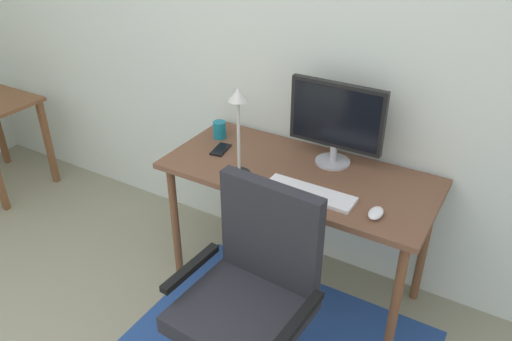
% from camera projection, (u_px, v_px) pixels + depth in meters
% --- Properties ---
extents(wall_back, '(6.00, 0.10, 2.60)m').
position_uv_depth(wall_back, '(279.00, 35.00, 2.67)').
color(wall_back, silver).
rests_on(wall_back, ground).
extents(desk, '(1.37, 0.62, 0.75)m').
position_uv_depth(desk, '(298.00, 185.00, 2.56)').
color(desk, brown).
rests_on(desk, ground).
extents(monitor, '(0.49, 0.18, 0.43)m').
position_uv_depth(monitor, '(336.00, 119.00, 2.47)').
color(monitor, '#B2B2B7').
rests_on(monitor, desk).
extents(keyboard, '(0.43, 0.13, 0.02)m').
position_uv_depth(keyboard, '(309.00, 193.00, 2.33)').
color(keyboard, white).
rests_on(keyboard, desk).
extents(computer_mouse, '(0.06, 0.10, 0.03)m').
position_uv_depth(computer_mouse, '(376.00, 213.00, 2.17)').
color(computer_mouse, white).
rests_on(computer_mouse, desk).
extents(coffee_cup, '(0.07, 0.07, 0.10)m').
position_uv_depth(coffee_cup, '(220.00, 130.00, 2.82)').
color(coffee_cup, '#177386').
rests_on(coffee_cup, desk).
extents(cell_phone, '(0.09, 0.15, 0.01)m').
position_uv_depth(cell_phone, '(221.00, 150.00, 2.71)').
color(cell_phone, black).
rests_on(cell_phone, desk).
extents(desk_lamp, '(0.11, 0.11, 0.45)m').
position_uv_depth(desk_lamp, '(238.00, 120.00, 2.34)').
color(desk_lamp, black).
rests_on(desk_lamp, desk).
extents(office_chair, '(0.57, 0.51, 1.02)m').
position_uv_depth(office_chair, '(250.00, 317.00, 2.09)').
color(office_chair, slate).
rests_on(office_chair, ground).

